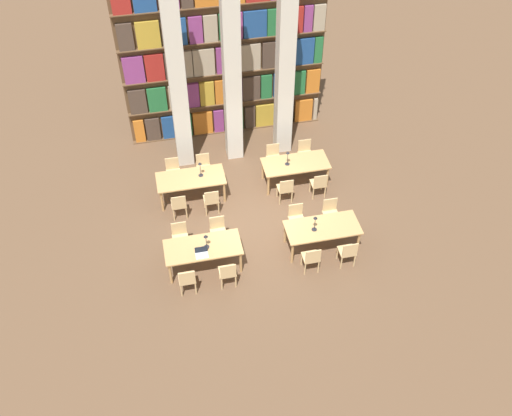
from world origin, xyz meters
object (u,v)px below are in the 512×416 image
reading_table_3 (295,165)px  chair_4 (311,258)px  chair_9 (173,171)px  chair_2 (228,273)px  reading_table_1 (322,229)px  desk_lamp_0 (206,239)px  desk_lamp_2 (200,167)px  chair_13 (273,157)px  chair_6 (348,252)px  reading_table_2 (191,180)px  chair_1 (180,237)px  chair_0 (187,279)px  desk_lamp_1 (315,221)px  chair_12 (285,189)px  chair_11 (204,167)px  pillar_left (177,78)px  laptop (202,254)px  chair_10 (211,200)px  reading_table_0 (203,249)px  desk_lamp_3 (288,156)px  chair_3 (218,231)px  chair_14 (319,184)px  chair_8 (179,205)px  chair_7 (331,213)px  chair_15 (305,153)px  pillar_center (232,72)px  chair_5 (296,218)px

reading_table_3 → chair_4: bearing=-98.1°
chair_4 → chair_9: bearing=126.7°
chair_2 → reading_table_1: size_ratio=0.45×
desk_lamp_0 → desk_lamp_2: 2.78m
chair_9 → chair_13: 3.09m
chair_6 → reading_table_2: 4.98m
desk_lamp_0 → desk_lamp_2: (0.25, 2.77, 0.03)m
chair_1 → chair_2: size_ratio=1.00×
chair_0 → desk_lamp_1: (3.46, 0.71, 0.61)m
chair_2 → chair_12: (2.18, 2.71, 0.00)m
desk_lamp_2 → chair_13: desk_lamp_2 is taller
chair_6 → chair_11: (-3.15, 4.16, 0.00)m
chair_12 → pillar_left: bearing=136.5°
desk_lamp_0 → laptop: size_ratio=1.41×
chair_10 → reading_table_3: bearing=15.7°
reading_table_0 → chair_1: bearing=125.1°
desk_lamp_2 → desk_lamp_3: desk_lamp_2 is taller
pillar_left → desk_lamp_3: 3.85m
chair_3 → desk_lamp_2: size_ratio=1.81×
desk_lamp_0 → desk_lamp_3: bearing=44.1°
chair_0 → chair_6: size_ratio=1.00×
desk_lamp_0 → chair_14: 4.16m
reading_table_3 → chair_12: 0.91m
chair_2 → reading_table_2: size_ratio=0.45×
chair_1 → chair_13: same height
reading_table_2 → chair_6: bearing=-43.3°
reading_table_1 → chair_8: size_ratio=2.20×
chair_6 → chair_12: same height
laptop → desk_lamp_3: bearing=44.8°
chair_3 → chair_9: (-0.91, 2.70, 0.00)m
chair_7 → chair_9: bearing=-33.3°
reading_table_0 → chair_10: chair_10 is taller
reading_table_0 → desk_lamp_3: size_ratio=4.09×
reading_table_0 → chair_11: 3.48m
chair_3 → reading_table_1: 2.79m
reading_table_1 → chair_15: size_ratio=2.20×
chair_13 → chair_15: 1.01m
reading_table_3 → chair_14: (0.52, -0.74, -0.20)m
reading_table_2 → reading_table_3: same height
desk_lamp_1 → chair_15: 3.61m
pillar_center → chair_3: (-1.14, -3.72, -2.51)m
pillar_center → chair_4: 5.85m
chair_9 → chair_14: (4.10, -1.46, 0.00)m
chair_9 → reading_table_2: bearing=121.5°
chair_3 → reading_table_2: size_ratio=0.45×
chair_10 → desk_lamp_3: (2.40, 0.74, 0.61)m
desk_lamp_0 → chair_13: 4.38m
chair_5 → chair_12: bearing=-89.9°
laptop → chair_12: laptop is taller
reading_table_2 → chair_0: bearing=-99.3°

